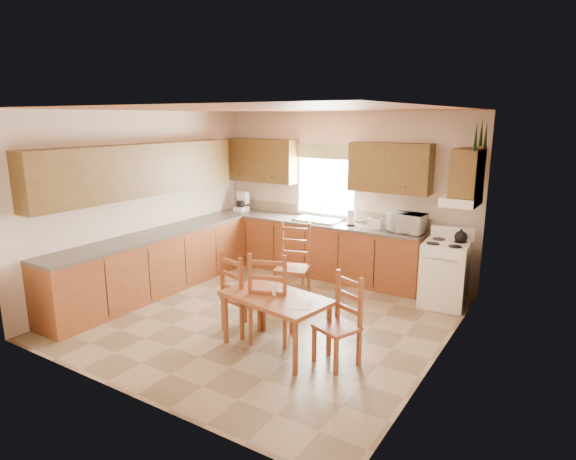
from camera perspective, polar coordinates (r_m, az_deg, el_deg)
The scene contains 35 objects.
floor at distance 6.55m, azimuth -2.55°, elevation -10.19°, with size 4.50×4.50×0.00m, color #8C795A.
ceiling at distance 6.02m, azimuth -2.82°, elevation 14.14°, with size 4.50×4.50×0.00m, color brown.
wall_left at distance 7.63m, azimuth -16.72°, elevation 3.21°, with size 4.50×4.50×0.00m, color beige.
wall_right at distance 5.23m, azimuth 18.04°, elevation -1.30°, with size 4.50×4.50×0.00m, color beige.
wall_back at distance 8.06m, azimuth 6.49°, elevation 4.20°, with size 4.50×4.50×0.00m, color beige.
wall_front at distance 4.54m, azimuth -19.11°, elevation -3.54°, with size 4.50×4.50×0.00m, color beige.
lower_cab_back at distance 8.16m, azimuth 3.04°, elevation -2.16°, with size 3.75×0.60×0.88m, color brown.
lower_cab_left at distance 7.52m, azimuth -15.60°, elevation -3.99°, with size 0.60×3.60×0.88m, color brown.
counter_back at distance 8.05m, azimuth 3.08°, elevation 0.99°, with size 3.75×0.63×0.04m, color #58514A.
counter_left at distance 7.40m, azimuth -15.82°, elevation -0.58°, with size 0.63×3.60×0.04m, color #58514A.
backsplash at distance 8.28m, azimuth 4.06°, elevation 2.10°, with size 3.75×0.01×0.18m, color gray.
upper_cab_back_left at distance 8.64m, azimuth -3.28°, elevation 8.23°, with size 1.41×0.33×0.75m, color brown.
upper_cab_back_right at distance 7.52m, azimuth 12.02°, elevation 7.22°, with size 1.25×0.33×0.75m, color brown.
upper_cab_left at distance 7.35m, azimuth -17.00°, elevation 6.81°, with size 0.33×3.60×0.75m, color brown.
upper_cab_stove at distance 6.76m, azimuth 20.49°, elevation 6.43°, with size 0.33×0.62×0.62m, color brown.
range_hood at distance 6.82m, azimuth 19.83°, elevation 3.30°, with size 0.44×0.62×0.12m, color white.
window_frame at distance 8.14m, azimuth 4.53°, elevation 5.75°, with size 1.13×0.02×1.18m, color white.
window_pane at distance 8.14m, azimuth 4.51°, elevation 5.75°, with size 1.05×0.01×1.10m, color white.
window_valance at distance 8.07m, azimuth 4.49°, elevation 9.25°, with size 1.19×0.01×0.24m, color #557736.
sink_basin at distance 8.01m, azimuth 3.55°, elevation 1.21°, with size 0.75×0.45×0.04m, color silver.
pine_decal_a at distance 6.39m, azimuth 21.39°, elevation 10.34°, with size 0.22×0.22×0.36m, color #19441C.
pine_decal_b at distance 6.70m, azimuth 21.96°, elevation 10.73°, with size 0.22×0.22×0.36m, color #19441C.
pine_decal_c at distance 7.02m, azimuth 22.42°, elevation 10.43°, with size 0.22×0.22×0.36m, color #19441C.
stove at distance 7.13m, azimuth 18.03°, elevation -5.07°, with size 0.60×0.62×0.89m, color white.
coffeemaker at distance 8.89m, azimuth -5.57°, elevation 3.33°, with size 0.20×0.24×0.33m, color white.
paper_towel at distance 7.72m, azimuth 7.43°, elevation 1.48°, with size 0.11×0.11×0.25m, color white.
toaster at distance 7.56m, azimuth 10.26°, elevation 0.77°, with size 0.20×0.13×0.16m, color white.
microwave at distance 7.40m, azimuth 13.92°, elevation 0.83°, with size 0.48×0.35×0.29m, color white.
dining_table at distance 5.58m, azimuth -1.45°, elevation -10.89°, with size 1.21×0.69×0.65m, color brown.
chair_near_left at distance 5.98m, azimuth -5.36°, elevation -7.37°, with size 0.42×0.40×1.01m, color brown.
chair_near_right at distance 5.71m, azimuth -1.99°, elevation -7.84°, with size 0.46×0.44×1.11m, color brown.
chair_far_left at distance 6.92m, azimuth 0.50°, elevation -4.01°, with size 0.46×0.44×1.10m, color brown.
chair_far_right at distance 5.22m, azimuth 5.83°, elevation -10.71°, with size 0.41×0.39×0.98m, color brown.
table_paper at distance 5.19m, azimuth 1.74°, elevation -8.89°, with size 0.19×0.25×0.00m, color white.
table_card at distance 5.46m, azimuth -1.84°, elevation -7.07°, with size 0.10×0.02×0.13m, color white.
Camera 1 is at (3.44, -4.94, 2.60)m, focal length 30.00 mm.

